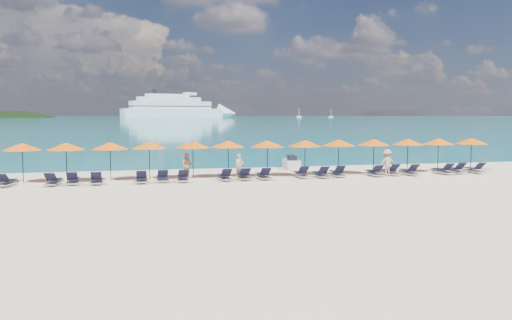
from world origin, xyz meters
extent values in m
plane|color=beige|center=(0.00, 0.00, 0.00)|extent=(1400.00, 1400.00, 0.00)
cube|color=#1FA9B2|center=(0.00, 660.00, 0.01)|extent=(1600.00, 1300.00, 0.01)
ellipsoid|color=black|center=(-150.00, 560.00, -35.00)|extent=(162.00, 126.00, 85.50)
cube|color=white|center=(20.33, 501.29, 4.77)|extent=(105.94, 48.35, 9.53)
cone|color=white|center=(80.62, 519.33, 4.77)|extent=(26.11, 26.11, 20.98)
cube|color=white|center=(18.51, 500.74, 13.35)|extent=(85.03, 39.59, 7.63)
cube|color=white|center=(16.68, 500.19, 19.07)|extent=(66.39, 32.35, 4.77)
cube|color=white|center=(14.85, 499.65, 22.88)|extent=(45.48, 23.59, 3.34)
cube|color=black|center=(18.51, 500.74, 11.92)|extent=(86.08, 40.07, 0.86)
cube|color=black|center=(18.51, 500.74, 15.25)|extent=(83.97, 39.11, 0.86)
cylinder|color=black|center=(2.25, 495.87, 26.70)|extent=(4.20, 4.20, 5.24)
cube|color=white|center=(181.01, 578.35, 0.85)|extent=(6.37, 2.12, 1.70)
cylinder|color=white|center=(181.01, 578.35, 6.37)|extent=(0.38, 0.38, 10.61)
cube|color=white|center=(227.01, 587.38, 0.78)|extent=(5.83, 1.94, 1.55)
cylinder|color=white|center=(227.01, 587.38, 5.83)|extent=(0.35, 0.35, 9.72)
cube|color=silver|center=(3.88, 9.02, 0.32)|extent=(1.21, 2.61, 0.58)
cube|color=black|center=(3.86, 8.81, 0.74)|extent=(0.63, 1.10, 0.37)
cylinder|color=black|center=(3.94, 9.65, 0.89)|extent=(0.58, 0.12, 0.06)
imported|color=#DCA67F|center=(-0.80, 3.96, 0.75)|extent=(0.62, 0.50, 1.49)
imported|color=#DCA67F|center=(-3.75, 4.87, 0.77)|extent=(0.75, 0.43, 1.54)
imported|color=#DCA67F|center=(8.38, 3.45, 0.83)|extent=(1.08, 0.52, 1.65)
cylinder|color=black|center=(-12.86, 5.02, 1.10)|extent=(0.05, 0.05, 2.20)
cone|color=#F15F0B|center=(-12.86, 5.02, 2.02)|extent=(2.10, 2.10, 0.42)
sphere|color=black|center=(-12.86, 5.02, 2.24)|extent=(0.08, 0.08, 0.08)
cylinder|color=black|center=(-10.53, 4.83, 1.10)|extent=(0.05, 0.05, 2.20)
cone|color=#F15F0B|center=(-10.53, 4.83, 2.02)|extent=(2.10, 2.10, 0.42)
sphere|color=black|center=(-10.53, 4.83, 2.24)|extent=(0.08, 0.08, 0.08)
cylinder|color=black|center=(-8.14, 4.81, 1.10)|extent=(0.05, 0.05, 2.20)
cone|color=#F15F0B|center=(-8.14, 4.81, 2.02)|extent=(2.10, 2.10, 0.42)
sphere|color=black|center=(-8.14, 4.81, 2.24)|extent=(0.08, 0.08, 0.08)
cylinder|color=black|center=(-5.95, 5.02, 1.10)|extent=(0.05, 0.05, 2.20)
cone|color=#F15F0B|center=(-5.95, 5.02, 2.02)|extent=(2.10, 2.10, 0.42)
sphere|color=black|center=(-5.95, 5.02, 2.24)|extent=(0.08, 0.08, 0.08)
cylinder|color=black|center=(-3.41, 5.03, 1.10)|extent=(0.05, 0.05, 2.20)
cone|color=#F15F0B|center=(-3.41, 5.03, 2.02)|extent=(2.10, 2.10, 0.42)
sphere|color=black|center=(-3.41, 5.03, 2.24)|extent=(0.08, 0.08, 0.08)
cylinder|color=black|center=(-1.28, 5.02, 1.10)|extent=(0.05, 0.05, 2.20)
cone|color=#F15F0B|center=(-1.28, 5.02, 2.02)|extent=(2.10, 2.10, 0.42)
sphere|color=black|center=(-1.28, 5.02, 2.24)|extent=(0.08, 0.08, 0.08)
cylinder|color=black|center=(1.10, 4.77, 1.10)|extent=(0.05, 0.05, 2.20)
cone|color=#F15F0B|center=(1.10, 4.77, 2.02)|extent=(2.10, 2.10, 0.42)
sphere|color=black|center=(1.10, 4.77, 2.24)|extent=(0.08, 0.08, 0.08)
cylinder|color=black|center=(3.49, 4.75, 1.10)|extent=(0.05, 0.05, 2.20)
cone|color=#F15F0B|center=(3.49, 4.75, 2.02)|extent=(2.10, 2.10, 0.42)
sphere|color=black|center=(3.49, 4.75, 2.24)|extent=(0.08, 0.08, 0.08)
cylinder|color=black|center=(5.77, 4.91, 1.10)|extent=(0.05, 0.05, 2.20)
cone|color=#F15F0B|center=(5.77, 4.91, 2.02)|extent=(2.10, 2.10, 0.42)
sphere|color=black|center=(5.77, 4.91, 2.24)|extent=(0.08, 0.08, 0.08)
cylinder|color=black|center=(8.18, 4.91, 1.10)|extent=(0.05, 0.05, 2.20)
cone|color=#F15F0B|center=(8.18, 4.91, 2.02)|extent=(2.10, 2.10, 0.42)
sphere|color=black|center=(8.18, 4.91, 2.24)|extent=(0.08, 0.08, 0.08)
cylinder|color=black|center=(10.61, 4.97, 1.10)|extent=(0.05, 0.05, 2.20)
cone|color=#F15F0B|center=(10.61, 4.97, 2.02)|extent=(2.10, 2.10, 0.42)
sphere|color=black|center=(10.61, 4.97, 2.24)|extent=(0.08, 0.08, 0.08)
cylinder|color=black|center=(12.85, 5.00, 1.10)|extent=(0.05, 0.05, 2.20)
cone|color=#F15F0B|center=(12.85, 5.00, 2.02)|extent=(2.10, 2.10, 0.42)
sphere|color=black|center=(12.85, 5.00, 2.24)|extent=(0.08, 0.08, 0.08)
cylinder|color=black|center=(15.27, 4.90, 1.10)|extent=(0.05, 0.05, 2.20)
cone|color=#F15F0B|center=(15.27, 4.90, 2.02)|extent=(2.10, 2.10, 0.42)
sphere|color=black|center=(15.27, 4.90, 2.24)|extent=(0.08, 0.08, 0.08)
cube|color=silver|center=(-13.38, 3.68, 0.14)|extent=(0.79, 1.75, 0.06)
cube|color=black|center=(-13.36, 3.92, 0.30)|extent=(0.66, 1.15, 0.04)
cube|color=black|center=(-13.44, 3.13, 0.55)|extent=(0.60, 0.59, 0.43)
cube|color=silver|center=(-11.03, 3.52, 0.14)|extent=(0.75, 1.74, 0.06)
cube|color=black|center=(-11.01, 3.77, 0.30)|extent=(0.63, 1.14, 0.04)
cube|color=black|center=(-11.07, 2.97, 0.55)|extent=(0.59, 0.58, 0.43)
cube|color=silver|center=(-10.04, 3.68, 0.14)|extent=(0.69, 1.72, 0.06)
cube|color=black|center=(-10.05, 3.93, 0.30)|extent=(0.59, 1.12, 0.04)
cube|color=black|center=(-10.02, 3.13, 0.55)|extent=(0.57, 0.56, 0.43)
cube|color=silver|center=(-8.80, 3.51, 0.14)|extent=(0.71, 1.73, 0.06)
cube|color=black|center=(-8.81, 3.76, 0.30)|extent=(0.61, 1.13, 0.04)
cube|color=black|center=(-8.77, 2.96, 0.55)|extent=(0.58, 0.57, 0.43)
cube|color=silver|center=(-6.40, 3.52, 0.14)|extent=(0.63, 1.70, 0.06)
cube|color=black|center=(-6.40, 3.77, 0.30)|extent=(0.56, 1.10, 0.04)
cube|color=black|center=(-6.41, 2.97, 0.55)|extent=(0.55, 0.54, 0.43)
cube|color=silver|center=(-5.25, 3.73, 0.14)|extent=(0.64, 1.71, 0.06)
cube|color=black|center=(-5.26, 3.98, 0.30)|extent=(0.56, 1.11, 0.04)
cube|color=black|center=(-5.25, 3.18, 0.55)|extent=(0.56, 0.54, 0.43)
cube|color=silver|center=(-4.14, 3.54, 0.14)|extent=(0.63, 1.70, 0.06)
cube|color=black|center=(-4.14, 3.79, 0.30)|extent=(0.56, 1.10, 0.04)
cube|color=black|center=(-4.13, 2.99, 0.55)|extent=(0.55, 0.54, 0.43)
cube|color=silver|center=(-1.75, 3.53, 0.14)|extent=(0.73, 1.74, 0.06)
cube|color=black|center=(-1.76, 3.78, 0.30)|extent=(0.62, 1.13, 0.04)
cube|color=black|center=(-1.71, 2.98, 0.55)|extent=(0.58, 0.57, 0.43)
cube|color=silver|center=(-0.63, 3.62, 0.14)|extent=(0.68, 1.72, 0.06)
cube|color=black|center=(-0.64, 3.87, 0.30)|extent=(0.59, 1.12, 0.04)
cube|color=black|center=(-0.61, 3.07, 0.55)|extent=(0.57, 0.56, 0.43)
cube|color=silver|center=(0.55, 3.58, 0.14)|extent=(0.70, 1.73, 0.06)
cube|color=black|center=(0.54, 3.83, 0.30)|extent=(0.60, 1.13, 0.04)
cube|color=black|center=(0.58, 3.03, 0.55)|extent=(0.58, 0.56, 0.43)
cube|color=silver|center=(2.95, 3.84, 0.14)|extent=(0.63, 1.70, 0.06)
cube|color=black|center=(2.95, 4.09, 0.30)|extent=(0.55, 1.10, 0.04)
cube|color=black|center=(2.95, 3.29, 0.55)|extent=(0.55, 0.54, 0.43)
cube|color=silver|center=(4.10, 3.56, 0.14)|extent=(0.65, 1.71, 0.06)
cube|color=black|center=(4.09, 3.81, 0.30)|extent=(0.57, 1.11, 0.04)
cube|color=black|center=(4.11, 3.01, 0.55)|extent=(0.56, 0.55, 0.43)
cube|color=silver|center=(5.23, 3.75, 0.14)|extent=(0.73, 1.74, 0.06)
cube|color=black|center=(5.25, 4.00, 0.30)|extent=(0.62, 1.13, 0.04)
cube|color=black|center=(5.20, 3.20, 0.55)|extent=(0.58, 0.57, 0.43)
cube|color=silver|center=(7.58, 3.58, 0.14)|extent=(0.66, 1.71, 0.06)
cube|color=black|center=(7.58, 3.83, 0.30)|extent=(0.58, 1.11, 0.04)
cube|color=black|center=(7.56, 3.03, 0.55)|extent=(0.56, 0.55, 0.43)
cube|color=silver|center=(8.76, 3.81, 0.14)|extent=(0.69, 1.72, 0.06)
cube|color=black|center=(8.75, 4.06, 0.30)|extent=(0.59, 1.12, 0.04)
cube|color=black|center=(8.78, 3.26, 0.55)|extent=(0.57, 0.56, 0.43)
cube|color=silver|center=(9.99, 3.61, 0.14)|extent=(0.63, 1.70, 0.06)
cube|color=black|center=(9.99, 3.86, 0.30)|extent=(0.55, 1.10, 0.04)
cube|color=black|center=(9.98, 3.06, 0.55)|extent=(0.55, 0.54, 0.43)
cube|color=silver|center=(12.37, 3.61, 0.14)|extent=(0.63, 1.70, 0.06)
cube|color=black|center=(12.36, 3.86, 0.30)|extent=(0.56, 1.10, 0.04)
cube|color=black|center=(12.37, 3.06, 0.55)|extent=(0.55, 0.54, 0.43)
cube|color=silver|center=(13.39, 3.81, 0.14)|extent=(0.68, 1.72, 0.06)
cube|color=black|center=(13.40, 4.06, 0.30)|extent=(0.59, 1.12, 0.04)
cube|color=black|center=(13.37, 3.26, 0.55)|extent=(0.57, 0.56, 0.43)
cube|color=silver|center=(14.65, 3.66, 0.14)|extent=(0.65, 1.71, 0.06)
cube|color=black|center=(14.65, 3.91, 0.30)|extent=(0.57, 1.11, 0.04)
cube|color=black|center=(14.66, 3.11, 0.55)|extent=(0.56, 0.55, 0.43)
camera|label=1|loc=(-6.05, -24.72, 3.81)|focal=35.00mm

